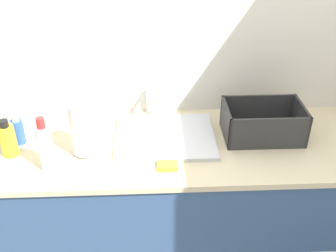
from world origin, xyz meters
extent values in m
cube|color=beige|center=(0.00, 0.69, 1.30)|extent=(4.60, 0.06, 2.60)
cube|color=#33517A|center=(0.00, 0.33, 0.45)|extent=(2.20, 0.66, 0.89)
cube|color=beige|center=(0.00, 0.33, 0.91)|extent=(2.22, 0.68, 0.03)
cube|color=silver|center=(-0.02, 0.37, 0.93)|extent=(0.50, 0.41, 0.02)
cylinder|color=silver|center=(-0.02, 0.56, 1.08)|extent=(0.02, 0.02, 0.27)
cylinder|color=silver|center=(-0.02, 0.50, 1.21)|extent=(0.02, 0.10, 0.02)
cylinder|color=#4C4C51|center=(-0.41, 0.26, 0.93)|extent=(0.09, 0.09, 0.01)
cylinder|color=white|center=(-0.41, 0.26, 1.06)|extent=(0.11, 0.11, 0.26)
cube|color=#2D2D2D|center=(0.48, 0.37, 0.93)|extent=(0.39, 0.25, 0.01)
cube|color=#2D2D2D|center=(0.48, 0.26, 1.02)|extent=(0.39, 0.01, 0.16)
cube|color=#2D2D2D|center=(0.48, 0.49, 1.02)|extent=(0.39, 0.01, 0.16)
cube|color=#2D2D2D|center=(0.29, 0.37, 1.02)|extent=(0.01, 0.25, 0.16)
cube|color=#2D2D2D|center=(0.67, 0.37, 1.02)|extent=(0.01, 0.25, 0.16)
cylinder|color=white|center=(-0.56, 0.15, 1.03)|extent=(0.07, 0.07, 0.22)
cylinder|color=red|center=(-0.56, 0.15, 1.17)|extent=(0.04, 0.04, 0.05)
cylinder|color=#2D56B7|center=(-0.75, 0.36, 0.99)|extent=(0.06, 0.06, 0.13)
cylinder|color=silver|center=(-0.75, 0.36, 1.07)|extent=(0.03, 0.03, 0.03)
cylinder|color=yellow|center=(-0.76, 0.27, 1.00)|extent=(0.08, 0.08, 0.16)
cylinder|color=black|center=(-0.76, 0.27, 1.10)|extent=(0.04, 0.04, 0.03)
cube|color=yellow|center=(-0.02, 0.12, 0.94)|extent=(0.09, 0.06, 0.02)
camera|label=1|loc=(-0.08, -1.29, 2.04)|focal=42.00mm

